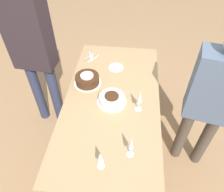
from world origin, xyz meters
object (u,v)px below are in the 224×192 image
(wine_glass_near, at_px, (100,158))
(person_cutting, at_px, (32,46))
(cake_front_chocolate, at_px, (87,80))
(wine_glass_extra, at_px, (140,98))
(cake_center_white, at_px, (111,99))
(person_watching, at_px, (211,99))
(wine_glass_far, at_px, (131,144))

(wine_glass_near, height_order, person_cutting, person_cutting)
(cake_front_chocolate, xyz_separation_m, wine_glass_extra, (0.30, 0.53, 0.10))
(cake_center_white, height_order, wine_glass_extra, wine_glass_extra)
(cake_center_white, xyz_separation_m, person_cutting, (-0.33, -0.81, 0.30))
(wine_glass_near, distance_m, person_watching, 1.04)
(cake_center_white, xyz_separation_m, wine_glass_near, (0.65, -0.01, 0.09))
(cake_front_chocolate, height_order, wine_glass_near, wine_glass_near)
(wine_glass_near, distance_m, person_cutting, 1.29)
(cake_center_white, xyz_separation_m, wine_glass_far, (0.53, 0.20, 0.11))
(cake_front_chocolate, height_order, person_watching, person_watching)
(wine_glass_far, bearing_deg, wine_glass_near, -60.03)
(cake_front_chocolate, xyz_separation_m, wine_glass_near, (0.89, 0.27, 0.08))
(cake_front_chocolate, relative_size, wine_glass_far, 1.29)
(wine_glass_near, xyz_separation_m, person_watching, (-0.59, 0.85, 0.07))
(cake_front_chocolate, bearing_deg, person_watching, 75.18)
(cake_front_chocolate, height_order, wine_glass_extra, wine_glass_extra)
(cake_front_chocolate, height_order, person_cutting, person_cutting)
(cake_center_white, distance_m, wine_glass_extra, 0.29)
(person_cutting, bearing_deg, wine_glass_extra, -15.77)
(wine_glass_extra, xyz_separation_m, person_cutting, (-0.40, -1.06, 0.19))
(wine_glass_extra, relative_size, person_watching, 0.14)
(cake_front_chocolate, height_order, wine_glass_far, wine_glass_far)
(cake_front_chocolate, distance_m, person_cutting, 0.62)
(wine_glass_extra, distance_m, person_cutting, 1.15)
(wine_glass_extra, bearing_deg, wine_glass_far, -6.35)
(cake_center_white, height_order, wine_glass_near, wine_glass_near)
(cake_center_white, relative_size, person_watching, 0.18)
(wine_glass_far, relative_size, person_cutting, 0.12)
(wine_glass_far, distance_m, wine_glass_extra, 0.47)
(wine_glass_far, xyz_separation_m, person_watching, (-0.47, 0.64, 0.05))
(person_cutting, distance_m, person_watching, 1.70)
(wine_glass_near, bearing_deg, wine_glass_far, 119.97)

